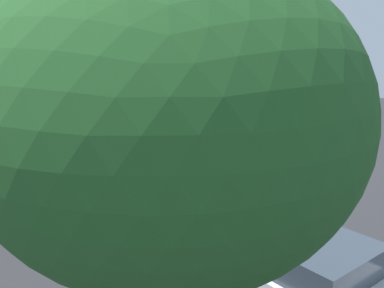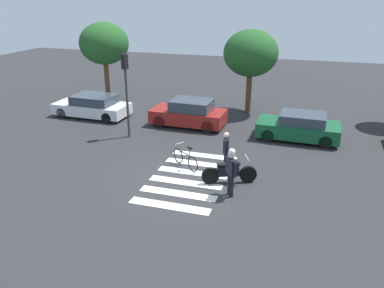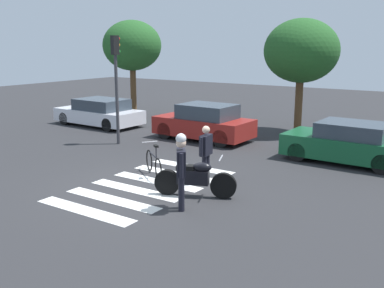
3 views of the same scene
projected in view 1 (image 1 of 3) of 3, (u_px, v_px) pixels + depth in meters
ground_plane at (231, 161)px, 16.34m from camera, size 60.00×60.00×0.00m
police_motorcycle at (206, 143)px, 17.42m from camera, size 2.00×1.00×1.05m
leaning_bicycle at (223, 158)px, 15.39m from camera, size 1.38×1.04×0.98m
officer_on_foot at (218, 127)px, 18.07m from camera, size 0.45×0.56×1.82m
officer_by_motorcycle at (191, 138)px, 16.33m from camera, size 0.25×0.65×1.61m
crosswalk_stripes at (231, 161)px, 16.33m from camera, size 2.87×4.95×0.01m
car_white_van at (306, 274)px, 6.70m from camera, size 4.36×2.01×1.28m
car_maroon_wagon at (128, 185)px, 11.09m from camera, size 3.98×1.92×1.45m
car_green_compact at (63, 149)px, 15.68m from camera, size 3.95×1.94×1.33m
car_red_convertible at (8, 127)px, 20.22m from camera, size 4.19×1.83×1.36m
traffic_light_pole at (253, 113)px, 10.41m from camera, size 0.30×0.35×4.10m
street_tree_near at (170, 123)px, 3.21m from camera, size 3.12×3.12×5.05m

